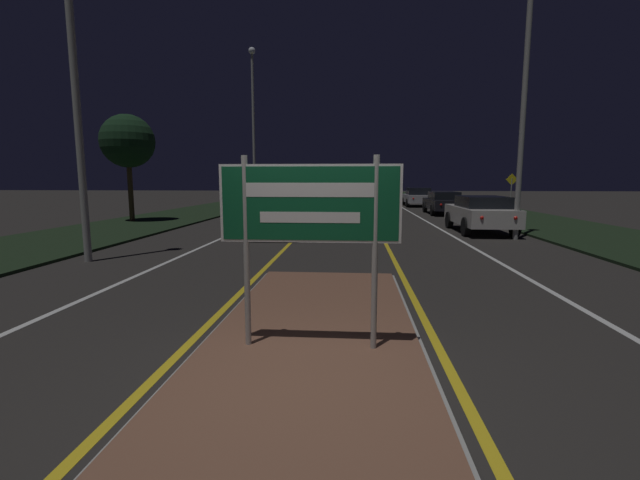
{
  "coord_description": "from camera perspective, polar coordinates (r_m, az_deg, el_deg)",
  "views": [
    {
      "loc": [
        0.5,
        -4.2,
        2.07
      ],
      "look_at": [
        0.0,
        2.17,
        1.17
      ],
      "focal_mm": 24.0,
      "sensor_mm": 36.0,
      "label": 1
    }
  ],
  "objects": [
    {
      "name": "streetlight_left_near",
      "position": [
        12.76,
        -30.24,
        22.53
      ],
      "size": [
        0.46,
        0.46,
        9.06
      ],
      "color": "#9E9E99",
      "rests_on": "ground_plane"
    },
    {
      "name": "car_approaching_0",
      "position": [
        16.24,
        -5.58,
        3.14
      ],
      "size": [
        1.9,
        4.13,
        1.34
      ],
      "color": "#B7B7BC",
      "rests_on": "ground_plane"
    },
    {
      "name": "roadside_palm_left",
      "position": [
        22.94,
        -24.27,
        11.87
      ],
      "size": [
        2.53,
        2.53,
        5.1
      ],
      "color": "#4C3823",
      "rests_on": "verge_left"
    },
    {
      "name": "verge_right",
      "position": [
        25.9,
        24.82,
        2.76
      ],
      "size": [
        5.0,
        100.0,
        0.08
      ],
      "color": "black",
      "rests_on": "ground_plane"
    },
    {
      "name": "centre_line_yellow_right",
      "position": [
        29.29,
        6.57,
        3.89
      ],
      "size": [
        0.12,
        70.0,
        0.01
      ],
      "color": "gold",
      "rests_on": "ground_plane"
    },
    {
      "name": "car_receding_3",
      "position": [
        46.71,
        7.1,
        6.34
      ],
      "size": [
        1.95,
        4.19,
        1.5
      ],
      "color": "#B7B7BC",
      "rests_on": "ground_plane"
    },
    {
      "name": "edge_line_white_right",
      "position": [
        30.03,
        17.39,
        3.68
      ],
      "size": [
        0.1,
        70.0,
        0.01
      ],
      "color": "silver",
      "rests_on": "ground_plane"
    },
    {
      "name": "streetlight_left_far",
      "position": [
        30.77,
        -8.89,
        16.17
      ],
      "size": [
        0.47,
        0.47,
        10.89
      ],
      "color": "#9E9E99",
      "rests_on": "ground_plane"
    },
    {
      "name": "lane_line_white_left",
      "position": [
        29.64,
        -4.68,
        3.97
      ],
      "size": [
        0.12,
        70.0,
        0.01
      ],
      "color": "silver",
      "rests_on": "ground_plane"
    },
    {
      "name": "highway_sign",
      "position": [
        4.9,
        -1.37,
        3.64
      ],
      "size": [
        2.08,
        0.07,
        2.25
      ],
      "color": "#9E9E99",
      "rests_on": "median_island"
    },
    {
      "name": "median_island",
      "position": [
        5.29,
        -1.31,
        -14.51
      ],
      "size": [
        2.76,
        8.34,
        0.1
      ],
      "color": "#999993",
      "rests_on": "ground_plane"
    },
    {
      "name": "streetlight_right_near",
      "position": [
        16.91,
        25.87,
        21.33
      ],
      "size": [
        0.45,
        0.45,
        10.47
      ],
      "color": "#9E9E99",
      "rests_on": "ground_plane"
    },
    {
      "name": "car_receding_0",
      "position": [
        18.19,
        20.6,
        3.43
      ],
      "size": [
        1.98,
        4.53,
        1.44
      ],
      "color": "silver",
      "rests_on": "ground_plane"
    },
    {
      "name": "car_receding_2",
      "position": [
        34.88,
        12.86,
        5.66
      ],
      "size": [
        2.03,
        4.19,
        1.48
      ],
      "color": "#B7B7BC",
      "rests_on": "ground_plane"
    },
    {
      "name": "car_receding_1",
      "position": [
        27.2,
        16.07,
        4.87
      ],
      "size": [
        1.87,
        4.51,
        1.38
      ],
      "color": "black",
      "rests_on": "ground_plane"
    },
    {
      "name": "verge_left",
      "position": [
        26.26,
        -17.96,
        3.17
      ],
      "size": [
        5.0,
        100.0,
        0.08
      ],
      "color": "black",
      "rests_on": "ground_plane"
    },
    {
      "name": "warning_sign",
      "position": [
        24.38,
        24.13,
        5.91
      ],
      "size": [
        0.6,
        0.06,
        2.32
      ],
      "color": "#9E9E99",
      "rests_on": "verge_right"
    },
    {
      "name": "centre_line_yellow_left",
      "position": [
        29.34,
        0.41,
        3.95
      ],
      "size": [
        0.12,
        70.0,
        0.01
      ],
      "color": "gold",
      "rests_on": "ground_plane"
    },
    {
      "name": "edge_line_white_left",
      "position": [
        30.26,
        -10.31,
        3.95
      ],
      "size": [
        0.1,
        70.0,
        0.01
      ],
      "color": "silver",
      "rests_on": "ground_plane"
    },
    {
      "name": "car_approaching_1",
      "position": [
        28.83,
        -1.78,
        5.32
      ],
      "size": [
        1.95,
        4.64,
        1.38
      ],
      "color": "#4C514C",
      "rests_on": "ground_plane"
    },
    {
      "name": "lane_line_white_right",
      "position": [
        29.5,
        11.69,
        3.81
      ],
      "size": [
        0.12,
        70.0,
        0.01
      ],
      "color": "silver",
      "rests_on": "ground_plane"
    },
    {
      "name": "ground_plane",
      "position": [
        4.7,
        -2.16,
        -18.08
      ],
      "size": [
        160.0,
        160.0,
        0.0
      ],
      "primitive_type": "plane",
      "color": "#282623"
    },
    {
      "name": "car_approaching_2",
      "position": [
        39.12,
        -0.03,
        6.08
      ],
      "size": [
        1.88,
        4.43,
        1.45
      ],
      "color": "maroon",
      "rests_on": "ground_plane"
    }
  ]
}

